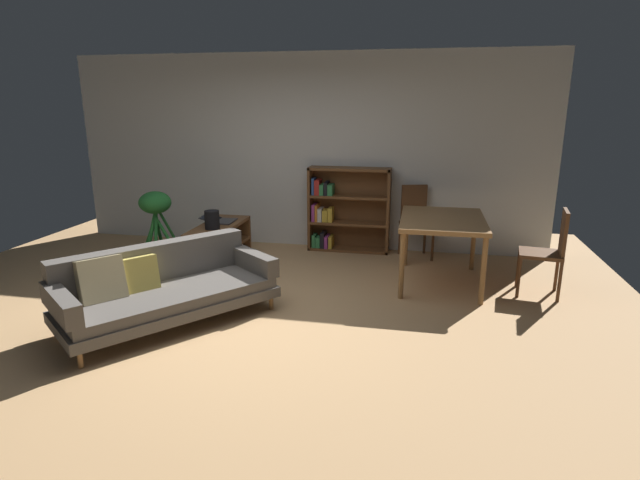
# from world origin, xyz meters

# --- Properties ---
(ground_plane) EXTENTS (8.16, 8.16, 0.00)m
(ground_plane) POSITION_xyz_m (0.00, 0.00, 0.00)
(ground_plane) COLOR tan
(back_wall_panel) EXTENTS (6.80, 0.10, 2.70)m
(back_wall_panel) POSITION_xyz_m (0.00, 2.70, 1.35)
(back_wall_panel) COLOR silver
(back_wall_panel) RESTS_ON ground_plane
(fabric_couch) EXTENTS (1.89, 2.07, 0.72)m
(fabric_couch) POSITION_xyz_m (-0.70, -0.23, 0.34)
(fabric_couch) COLOR olive
(fabric_couch) RESTS_ON ground_plane
(media_console) EXTENTS (0.45, 1.16, 0.54)m
(media_console) POSITION_xyz_m (-0.82, 1.46, 0.27)
(media_console) COLOR brown
(media_console) RESTS_ON ground_plane
(open_laptop) EXTENTS (0.42, 0.34, 0.08)m
(open_laptop) POSITION_xyz_m (-0.86, 1.63, 0.57)
(open_laptop) COLOR #333338
(open_laptop) RESTS_ON media_console
(desk_speaker) EXTENTS (0.18, 0.18, 0.22)m
(desk_speaker) POSITION_xyz_m (-0.81, 1.25, 0.66)
(desk_speaker) COLOR black
(desk_speaker) RESTS_ON media_console
(potted_floor_plant) EXTENTS (0.43, 0.49, 0.92)m
(potted_floor_plant) POSITION_xyz_m (-1.71, 1.54, 0.56)
(potted_floor_plant) COLOR #333338
(potted_floor_plant) RESTS_ON ground_plane
(dining_table) EXTENTS (0.93, 1.27, 0.77)m
(dining_table) POSITION_xyz_m (1.92, 1.38, 0.70)
(dining_table) COLOR olive
(dining_table) RESTS_ON ground_plane
(dining_chair_near) EXTENTS (0.49, 0.49, 0.96)m
(dining_chair_near) POSITION_xyz_m (1.61, 2.41, 0.53)
(dining_chair_near) COLOR #56351E
(dining_chair_near) RESTS_ON ground_plane
(dining_chair_far) EXTENTS (0.49, 0.45, 0.95)m
(dining_chair_far) POSITION_xyz_m (3.04, 1.22, 0.52)
(dining_chair_far) COLOR #56351E
(dining_chair_far) RESTS_ON ground_plane
(bookshelf) EXTENTS (1.13, 0.29, 1.17)m
(bookshelf) POSITION_xyz_m (0.61, 2.53, 0.57)
(bookshelf) COLOR brown
(bookshelf) RESTS_ON ground_plane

